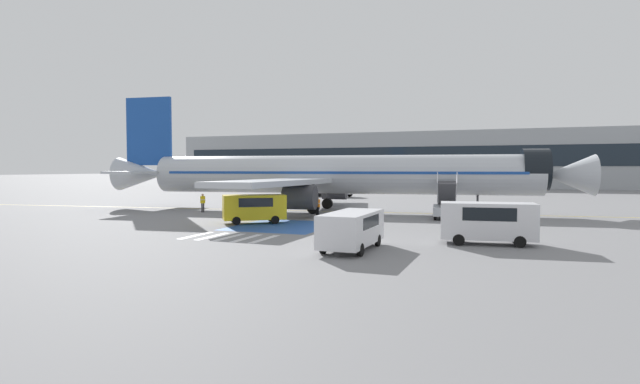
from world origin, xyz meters
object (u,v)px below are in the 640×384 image
ground_crew_0 (256,204)px  ground_crew_2 (266,204)px  airliner (331,174)px  terminal_building (426,160)px  service_van_0 (488,220)px  ground_crew_1 (317,205)px  ground_crew_3 (203,202)px  service_van_2 (254,206)px  fuel_tanker (328,186)px  service_van_1 (352,227)px  boarding_stairs_forward (447,207)px

ground_crew_0 → ground_crew_2: size_ratio=0.98×
airliner → terminal_building: terminal_building is taller
service_van_0 → terminal_building: 90.40m
ground_crew_2 → ground_crew_0: bearing=-84.5°
ground_crew_1 → ground_crew_3: ground_crew_3 is taller
service_van_2 → terminal_building: (1.40, 83.79, 4.98)m
fuel_tanker → service_van_0: (24.11, -42.13, -0.23)m
service_van_1 → ground_crew_3: size_ratio=3.01×
boarding_stairs_forward → ground_crew_2: (-16.51, -1.13, -0.04)m
boarding_stairs_forward → terminal_building: bearing=92.8°
boarding_stairs_forward → terminal_building: 75.91m
ground_crew_0 → ground_crew_3: size_ratio=0.88×
service_van_0 → service_van_1: service_van_0 is taller
service_van_2 → boarding_stairs_forward: bearing=88.4°
terminal_building → ground_crew_0: bearing=-93.5°
service_van_1 → terminal_building: bearing=-83.4°
fuel_tanker → ground_crew_1: bearing=27.1°
ground_crew_1 → boarding_stairs_forward: bearing=-144.7°
airliner → ground_crew_2: airliner is taller
service_van_1 → ground_crew_1: (-7.86, 16.11, -0.17)m
ground_crew_1 → terminal_building: size_ratio=0.01×
ground_crew_3 → service_van_0: bearing=-78.8°
service_van_2 → ground_crew_2: 8.46m
service_van_1 → ground_crew_0: (-14.02, 16.39, -0.28)m
fuel_tanker → ground_crew_2: bearing=17.3°
fuel_tanker → ground_crew_2: fuel_tanker is taller
service_van_1 → service_van_2: (-10.66, 9.56, 0.12)m
airliner → ground_crew_0: size_ratio=29.62×
terminal_building → airliner: bearing=-89.4°
boarding_stairs_forward → ground_crew_1: (-10.79, -2.51, 0.05)m
ground_crew_2 → ground_crew_3: ground_crew_3 is taller
service_van_0 → ground_crew_1: bearing=-135.3°
ground_crew_0 → ground_crew_3: ground_crew_3 is taller
service_van_2 → airliner: bearing=134.8°
airliner → ground_crew_0: bearing=-51.9°
fuel_tanker → ground_crew_1: 32.00m
boarding_stairs_forward → ground_crew_1: 11.08m
ground_crew_1 → airliner: bearing=-61.0°
service_van_2 → ground_crew_3: (-9.20, 6.95, -0.27)m
airliner → ground_crew_2: (-5.04, -4.29, -2.71)m
service_van_1 → ground_crew_3: 25.83m
boarding_stairs_forward → fuel_tanker: (-20.45, 28.00, 0.63)m
ground_crew_1 → terminal_building: 77.43m
ground_crew_1 → ground_crew_3: bearing=20.3°
fuel_tanker → ground_crew_0: bearing=16.2°
service_van_2 → ground_crew_2: service_van_2 is taller
airliner → boarding_stairs_forward: 12.19m
fuel_tanker → terminal_building: (8.26, 46.74, 4.68)m
boarding_stairs_forward → airliner: bearing=158.2°
service_van_1 → airliner: bearing=-67.6°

